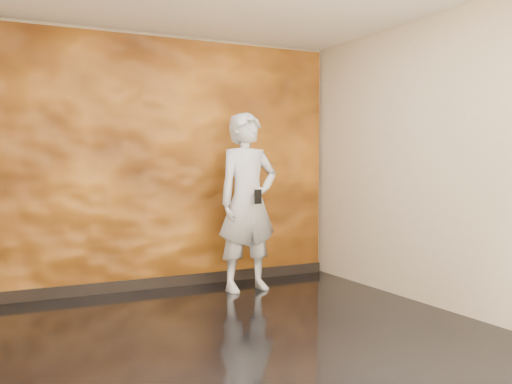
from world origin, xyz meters
name	(u,v)px	position (x,y,z in m)	size (l,w,h in m)	color
room	(245,161)	(0.00, 0.00, 1.40)	(4.02, 4.02, 2.81)	black
feature_wall	(169,163)	(0.00, 1.96, 1.38)	(3.90, 0.06, 2.75)	orange
baseboard	(171,281)	(0.00, 1.92, 0.06)	(3.90, 0.04, 0.12)	black
man	(248,202)	(0.70, 1.40, 0.96)	(0.70, 0.46, 1.92)	#A3A7B2
phone	(258,197)	(0.70, 1.15, 1.03)	(0.08, 0.02, 0.15)	black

